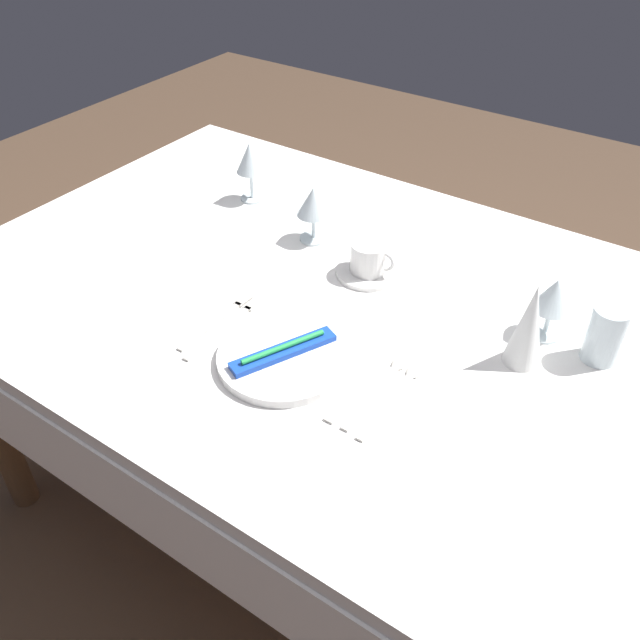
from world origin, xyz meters
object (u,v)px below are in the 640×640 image
object	(u,v)px
wine_glass_left	(250,160)
wine_glass_right	(554,297)
spoon_soup	(383,383)
drink_tumbler	(605,335)
fork_inner	(219,319)
spoon_dessert	(398,392)
dinner_plate	(284,357)
toothbrush_package	(283,351)
fork_outer	(227,325)
napkin_folded	(529,325)
dinner_knife	(361,386)
coffee_cup_left	(370,257)
wine_glass_centre	(313,204)

from	to	relation	value
wine_glass_left	wine_glass_right	size ratio (longest dim) A/B	1.19
spoon_soup	drink_tumbler	distance (m)	0.42
fork_inner	spoon_dessert	world-z (taller)	spoon_dessert
dinner_plate	spoon_dessert	bearing A→B (deg)	12.28
toothbrush_package	wine_glass_left	bearing A→B (deg)	134.13
fork_outer	fork_inner	distance (m)	0.03
wine_glass_left	toothbrush_package	bearing A→B (deg)	-45.87
napkin_folded	drink_tumbler	bearing A→B (deg)	37.01
fork_inner	fork_outer	bearing A→B (deg)	-13.76
dinner_plate	dinner_knife	xyz separation A→B (m)	(0.16, 0.02, -0.01)
coffee_cup_left	wine_glass_left	bearing A→B (deg)	163.93
spoon_dessert	wine_glass_right	xyz separation A→B (m)	(0.16, 0.31, 0.09)
toothbrush_package	wine_glass_left	distance (m)	0.65
toothbrush_package	spoon_soup	size ratio (longest dim) A/B	0.94
fork_outer	dinner_knife	xyz separation A→B (m)	(0.31, 0.00, 0.00)
wine_glass_centre	napkin_folded	world-z (taller)	napkin_folded
spoon_dessert	napkin_folded	distance (m)	0.27
dinner_plate	wine_glass_centre	xyz separation A→B (m)	(-0.20, 0.39, 0.09)
spoon_soup	spoon_dessert	world-z (taller)	same
wine_glass_right	napkin_folded	size ratio (longest dim) A/B	0.75
spoon_dessert	napkin_folded	size ratio (longest dim) A/B	1.27
toothbrush_package	spoon_dessert	xyz separation A→B (m)	(0.22, 0.05, -0.02)
coffee_cup_left	fork_outer	bearing A→B (deg)	-113.29
fork_outer	wine_glass_right	size ratio (longest dim) A/B	1.75
spoon_dessert	coffee_cup_left	distance (m)	0.38
napkin_folded	fork_inner	bearing A→B (deg)	-157.47
wine_glass_centre	spoon_soup	bearing A→B (deg)	-40.94
wine_glass_left	drink_tumbler	size ratio (longest dim) A/B	1.34
fork_inner	napkin_folded	world-z (taller)	napkin_folded
wine_glass_centre	wine_glass_left	bearing A→B (deg)	163.34
dinner_plate	napkin_folded	world-z (taller)	napkin_folded
dinner_knife	drink_tumbler	size ratio (longest dim) A/B	1.96
spoon_dessert	wine_glass_right	bearing A→B (deg)	62.89
wine_glass_centre	wine_glass_right	distance (m)	0.58
toothbrush_package	wine_glass_right	bearing A→B (deg)	43.38
coffee_cup_left	wine_glass_right	world-z (taller)	wine_glass_right
coffee_cup_left	napkin_folded	xyz separation A→B (m)	(0.38, -0.08, 0.04)
wine_glass_left	napkin_folded	bearing A→B (deg)	-14.33
drink_tumbler	spoon_dessert	bearing A→B (deg)	-132.01
dinner_plate	dinner_knife	bearing A→B (deg)	8.57
spoon_soup	dinner_plate	bearing A→B (deg)	-164.24
fork_outer	wine_glass_left	world-z (taller)	wine_glass_left
dinner_knife	coffee_cup_left	size ratio (longest dim) A/B	2.14
napkin_folded	wine_glass_centre	bearing A→B (deg)	166.70
fork_inner	spoon_soup	size ratio (longest dim) A/B	0.97
dinner_plate	toothbrush_package	distance (m)	0.02
dinner_plate	wine_glass_left	world-z (taller)	wine_glass_left
wine_glass_left	drink_tumbler	world-z (taller)	wine_glass_left
spoon_soup	wine_glass_centre	xyz separation A→B (m)	(-0.39, 0.34, 0.09)
wine_glass_centre	wine_glass_left	xyz separation A→B (m)	(-0.25, 0.07, 0.01)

